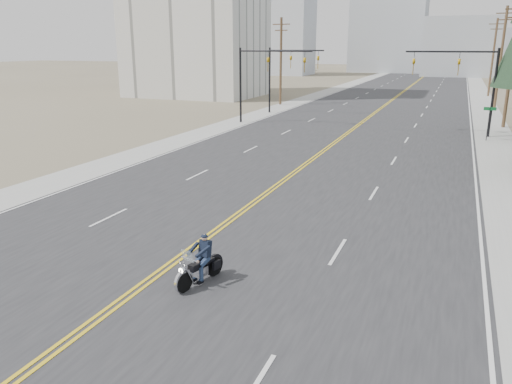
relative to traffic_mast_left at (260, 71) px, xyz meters
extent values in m
plane|color=#776D56|center=(8.98, -32.00, -4.94)|extent=(400.00, 400.00, 0.00)
cube|color=#303033|center=(8.98, 38.00, -4.93)|extent=(20.00, 200.00, 0.01)
cube|color=#A5A5A0|center=(-2.52, 38.00, -4.93)|extent=(3.00, 200.00, 0.01)
cube|color=#A5A5A0|center=(20.48, 38.00, -4.93)|extent=(3.00, 200.00, 0.01)
cylinder|color=black|center=(-2.02, 0.00, -1.44)|extent=(0.20, 0.20, 7.00)
cylinder|color=black|center=(1.48, 0.00, 1.76)|extent=(7.00, 0.14, 0.14)
imported|color=#BF8C0C|center=(0.78, 0.00, 1.11)|extent=(0.21, 0.26, 1.30)
imported|color=#BF8C0C|center=(4.28, 0.00, 1.11)|extent=(0.21, 0.26, 1.30)
cylinder|color=black|center=(19.98, 0.00, -1.44)|extent=(0.20, 0.20, 7.00)
cylinder|color=black|center=(16.48, 0.00, 1.76)|extent=(7.00, 0.14, 0.14)
imported|color=#BF8C0C|center=(17.18, 0.00, 1.11)|extent=(0.21, 0.26, 1.30)
imported|color=#BF8C0C|center=(13.68, 0.00, 1.11)|extent=(0.21, 0.26, 1.30)
cylinder|color=black|center=(-2.02, 8.00, -1.44)|extent=(0.20, 0.20, 7.00)
cylinder|color=black|center=(0.98, 8.00, 1.76)|extent=(6.00, 0.14, 0.14)
imported|color=#BF8C0C|center=(0.38, 8.00, 1.11)|extent=(0.21, 0.26, 1.30)
imported|color=#BF8C0C|center=(3.38, 8.00, 1.11)|extent=(0.21, 0.26, 1.30)
cylinder|color=black|center=(19.78, -2.00, -3.64)|extent=(0.06, 0.06, 2.60)
cube|color=#0C5926|center=(19.78, -2.00, -2.44)|extent=(0.90, 0.03, 0.25)
cylinder|color=brown|center=(21.48, 6.00, 0.56)|extent=(0.30, 0.30, 11.00)
cylinder|color=brown|center=(21.48, 21.00, 0.81)|extent=(0.30, 0.30, 11.50)
cube|color=brown|center=(21.48, 21.00, 5.76)|extent=(2.20, 0.12, 0.12)
cube|color=brown|center=(21.48, 21.00, 5.06)|extent=(1.60, 0.12, 0.12)
cylinder|color=brown|center=(21.48, 38.00, 0.56)|extent=(0.30, 0.30, 11.00)
cube|color=brown|center=(21.48, 38.00, 5.26)|extent=(2.20, 0.12, 0.12)
cube|color=brown|center=(21.48, 38.00, 4.56)|extent=(1.60, 0.12, 0.12)
cylinder|color=brown|center=(-3.52, 16.00, 0.31)|extent=(0.30, 0.30, 10.50)
cube|color=brown|center=(-3.52, 16.00, 4.76)|extent=(2.20, 0.12, 0.12)
cube|color=brown|center=(-3.52, 16.00, 4.06)|extent=(1.60, 0.12, 0.12)
cube|color=#B7BCC6|center=(-26.02, 83.00, 6.06)|extent=(14.00, 12.00, 22.00)
cube|color=#ADB2B7|center=(16.98, 93.00, 2.06)|extent=(18.00, 14.00, 14.00)
cube|color=#ADB2B7|center=(-3.02, 108.00, 8.06)|extent=(20.00, 15.00, 26.00)
cube|color=#ADB2B7|center=(-41.02, 98.00, 3.06)|extent=(12.00, 12.00, 16.00)
camera|label=1|loc=(17.42, -44.47, 2.16)|focal=35.00mm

